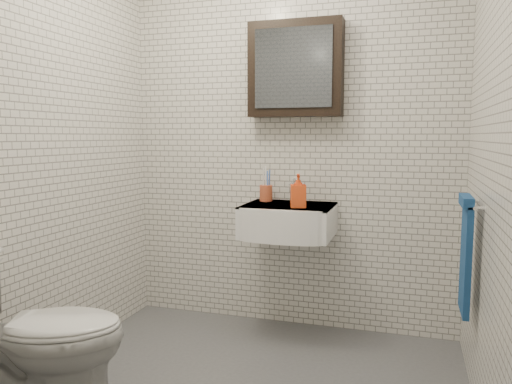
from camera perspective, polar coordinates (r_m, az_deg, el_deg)
room_shell at (r=2.37m, az=-1.83°, el=10.99°), size 2.22×2.02×2.51m
washbasin at (r=3.10m, az=3.58°, el=-3.27°), size 0.55×0.50×0.20m
faucet at (r=3.27m, az=4.43°, el=0.08°), size 0.06×0.20×0.15m
mirror_cabinet at (r=3.27m, az=4.53°, el=13.82°), size 0.60×0.15×0.60m
towel_rail at (r=2.66m, az=22.88°, el=-6.10°), size 0.09×0.30×0.58m
toothbrush_cup at (r=3.29m, az=1.15°, el=-0.03°), size 0.10×0.10×0.23m
soap_bottle at (r=3.00m, az=4.84°, el=0.15°), size 0.11×0.12×0.20m
toilet at (r=2.52m, az=-23.80°, el=-14.75°), size 0.87×0.70×0.78m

